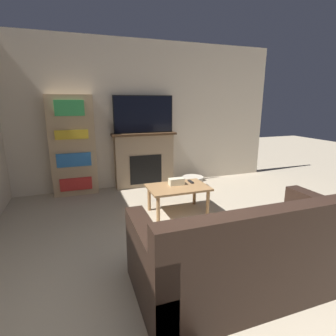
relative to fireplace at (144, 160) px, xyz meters
name	(u,v)px	position (x,y,z in m)	size (l,w,h in m)	color
wall_back	(139,116)	(-0.05, 0.14, 0.83)	(5.57, 0.06, 2.70)	beige
fireplace	(144,160)	(0.00, 0.00, 0.00)	(1.22, 0.28, 1.04)	tan
tv	(144,114)	(0.00, -0.02, 0.86)	(1.11, 0.03, 0.68)	black
couch	(249,255)	(0.15, -3.10, -0.24)	(2.00, 0.95, 0.88)	black
coffee_table	(178,190)	(0.13, -1.42, -0.17)	(0.87, 0.58, 0.41)	#A87A4C
tissue_box	(176,182)	(0.14, -1.34, -0.07)	(0.22, 0.12, 0.10)	beige
remote_control	(191,182)	(0.39, -1.30, -0.10)	(0.04, 0.15, 0.02)	black
bookshelf	(73,146)	(-1.27, -0.02, 0.34)	(0.75, 0.29, 1.72)	tan
storage_basket	(193,182)	(0.86, -0.37, -0.43)	(0.41, 0.41, 0.20)	#BCB29E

